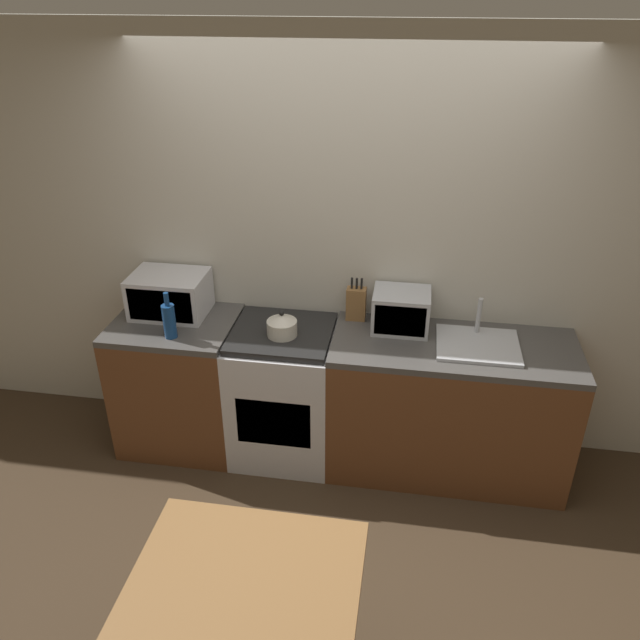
# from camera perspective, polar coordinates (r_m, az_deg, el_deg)

# --- Properties ---
(ground_plane) EXTENTS (16.00, 16.00, 0.00)m
(ground_plane) POSITION_cam_1_polar(r_m,az_deg,el_deg) (3.67, -0.45, -20.39)
(ground_plane) COLOR #3D2D1E
(wall_back) EXTENTS (10.00, 0.06, 2.60)m
(wall_back) POSITION_cam_1_polar(r_m,az_deg,el_deg) (3.85, 2.40, 6.27)
(wall_back) COLOR beige
(wall_back) RESTS_ON ground_plane
(counter_left_run) EXTENTS (0.76, 0.62, 0.90)m
(counter_left_run) POSITION_cam_1_polar(r_m,az_deg,el_deg) (4.21, -12.63, -5.54)
(counter_left_run) COLOR brown
(counter_left_run) RESTS_ON ground_plane
(counter_right_run) EXTENTS (1.44, 0.62, 0.90)m
(counter_right_run) POSITION_cam_1_polar(r_m,az_deg,el_deg) (3.96, 11.61, -7.81)
(counter_right_run) COLOR brown
(counter_right_run) RESTS_ON ground_plane
(stove_range) EXTENTS (0.63, 0.62, 0.90)m
(stove_range) POSITION_cam_1_polar(r_m,az_deg,el_deg) (4.02, -3.32, -6.60)
(stove_range) COLOR silver
(stove_range) RESTS_ON ground_plane
(kettle) EXTENTS (0.18, 0.18, 0.16)m
(kettle) POSITION_cam_1_polar(r_m,az_deg,el_deg) (3.70, -3.50, -0.46)
(kettle) COLOR beige
(kettle) RESTS_ON stove_range
(microwave) EXTENTS (0.46, 0.34, 0.26)m
(microwave) POSITION_cam_1_polar(r_m,az_deg,el_deg) (4.03, -13.58, 2.31)
(microwave) COLOR silver
(microwave) RESTS_ON counter_left_run
(bottle) EXTENTS (0.08, 0.08, 0.29)m
(bottle) POSITION_cam_1_polar(r_m,az_deg,el_deg) (3.76, -13.62, -0.01)
(bottle) COLOR navy
(bottle) RESTS_ON counter_left_run
(knife_block) EXTENTS (0.12, 0.08, 0.28)m
(knife_block) POSITION_cam_1_polar(r_m,az_deg,el_deg) (3.86, 3.32, 1.53)
(knife_block) COLOR brown
(knife_block) RESTS_ON counter_right_run
(toaster_oven) EXTENTS (0.34, 0.28, 0.24)m
(toaster_oven) POSITION_cam_1_polar(r_m,az_deg,el_deg) (3.78, 7.42, 0.86)
(toaster_oven) COLOR #ADAFB5
(toaster_oven) RESTS_ON counter_right_run
(sink_basin) EXTENTS (0.47, 0.40, 0.24)m
(sink_basin) POSITION_cam_1_polar(r_m,az_deg,el_deg) (3.73, 14.23, -2.11)
(sink_basin) COLOR #ADAFB5
(sink_basin) RESTS_ON counter_right_run
(dining_table) EXTENTS (0.88, 0.69, 0.78)m
(dining_table) POSITION_cam_1_polar(r_m,az_deg,el_deg) (2.66, -6.70, -23.80)
(dining_table) COLOR brown
(dining_table) RESTS_ON ground_plane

